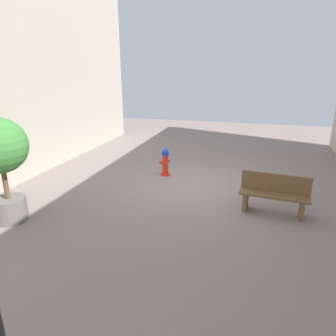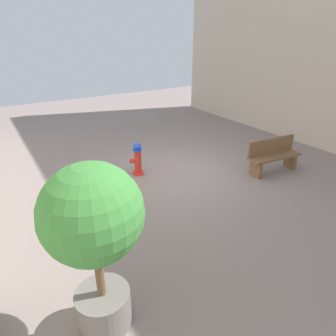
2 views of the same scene
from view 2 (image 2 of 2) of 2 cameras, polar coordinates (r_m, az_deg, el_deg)
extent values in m
plane|color=gray|center=(8.44, 2.16, -0.80)|extent=(23.40, 23.40, 0.00)
cylinder|color=red|center=(8.37, -5.70, -0.93)|extent=(0.33, 0.33, 0.05)
cylinder|color=red|center=(8.23, -5.80, 1.22)|extent=(0.19, 0.19, 0.63)
cylinder|color=blue|center=(8.10, -5.91, 3.47)|extent=(0.24, 0.24, 0.06)
sphere|color=blue|center=(8.07, -5.93, 4.07)|extent=(0.22, 0.22, 0.22)
cylinder|color=red|center=(8.07, -5.77, 1.32)|extent=(0.13, 0.15, 0.09)
cylinder|color=red|center=(8.33, -5.88, 2.08)|extent=(0.13, 0.15, 0.09)
cylinder|color=red|center=(8.21, -6.90, 1.39)|extent=(0.17, 0.16, 0.11)
cube|color=brown|center=(9.30, 22.38, 1.28)|extent=(0.14, 0.40, 0.45)
cube|color=brown|center=(8.44, 16.51, -0.18)|extent=(0.14, 0.40, 0.45)
cube|color=brown|center=(8.76, 19.82, 2.11)|extent=(1.63, 0.61, 0.06)
cube|color=brown|center=(8.80, 19.19, 4.05)|extent=(1.59, 0.23, 0.44)
cylinder|color=slate|center=(4.47, -12.21, -24.74)|extent=(0.73, 0.73, 0.54)
cylinder|color=brown|center=(3.97, -13.15, -18.09)|extent=(0.11, 0.11, 0.86)
sphere|color=#3D8438|center=(3.49, -14.40, -8.45)|extent=(1.21, 1.21, 1.21)
camera|label=1|loc=(6.29, 76.44, 2.75)|focal=31.56mm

